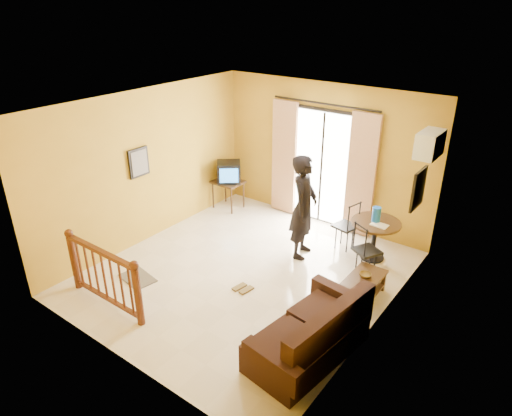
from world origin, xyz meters
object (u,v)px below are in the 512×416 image
Objects in this scene: sofa at (312,337)px; coffee_table at (364,284)px; dining_table at (375,230)px; standing_person at (304,207)px; television at (229,172)px.

coffee_table is at bearing 97.84° from sofa.
standing_person reaches higher than dining_table.
television is 3.37m from dining_table.
television is 0.76× the size of dining_table.
standing_person is at bearing -149.41° from dining_table.
sofa is (0.01, -1.57, 0.08)m from coffee_table.
dining_table is at bearing 106.98° from coffee_table.
dining_table is 1.30m from standing_person.
standing_person is (-1.44, 0.55, 0.69)m from coffee_table.
dining_table is 1.05× the size of coffee_table.
television reaches higher than coffee_table.
standing_person reaches higher than sofa.
sofa is at bearing -161.34° from standing_person.
dining_table is 2.80m from sofa.
dining_table is 0.45× the size of sofa.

